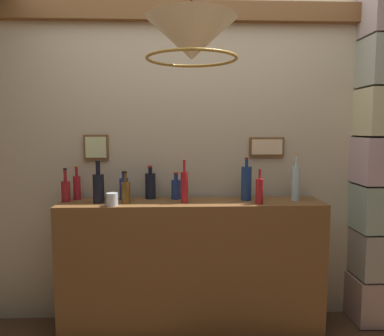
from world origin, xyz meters
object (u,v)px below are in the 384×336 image
(liquor_bottle_brandy, at_px, (66,190))
(liquor_bottle_whiskey, at_px, (176,188))
(liquor_bottle_rum, at_px, (296,182))
(liquor_bottle_amaro, at_px, (98,187))
(liquor_bottle_mezcal, at_px, (150,185))
(glass_tumbler_rocks, at_px, (112,199))
(liquor_bottle_bourbon, at_px, (246,183))
(liquor_bottle_sherry, at_px, (126,192))
(pendant_lamp, at_px, (192,40))
(liquor_bottle_vermouth, at_px, (184,186))
(liquor_bottle_tequila, at_px, (77,187))
(liquor_bottle_rye, at_px, (124,188))
(liquor_bottle_scotch, at_px, (259,191))

(liquor_bottle_brandy, bearing_deg, liquor_bottle_whiskey, 4.86)
(liquor_bottle_rum, distance_m, liquor_bottle_amaro, 1.43)
(liquor_bottle_mezcal, height_order, glass_tumbler_rocks, liquor_bottle_mezcal)
(liquor_bottle_mezcal, relative_size, liquor_bottle_bourbon, 0.79)
(liquor_bottle_bourbon, bearing_deg, glass_tumbler_rocks, -170.10)
(liquor_bottle_sherry, distance_m, pendant_lamp, 1.20)
(liquor_bottle_vermouth, distance_m, liquor_bottle_rum, 0.82)
(liquor_bottle_tequila, xyz_separation_m, pendant_lamp, (0.82, -0.83, 0.88))
(pendant_lamp, bearing_deg, liquor_bottle_sherry, 123.27)
(liquor_bottle_mezcal, height_order, liquor_bottle_bourbon, liquor_bottle_bourbon)
(liquor_bottle_sherry, xyz_separation_m, liquor_bottle_rye, (-0.03, 0.14, 0.00))
(liquor_bottle_mezcal, distance_m, pendant_lamp, 1.24)
(liquor_bottle_vermouth, distance_m, liquor_bottle_mezcal, 0.30)
(liquor_bottle_rye, bearing_deg, liquor_bottle_bourbon, -3.62)
(liquor_bottle_whiskey, height_order, glass_tumbler_rocks, liquor_bottle_whiskey)
(pendant_lamp, bearing_deg, liquor_bottle_whiskey, 96.03)
(liquor_bottle_sherry, bearing_deg, liquor_bottle_brandy, 169.93)
(liquor_bottle_vermouth, relative_size, liquor_bottle_rum, 0.89)
(liquor_bottle_vermouth, xyz_separation_m, liquor_bottle_scotch, (0.53, -0.06, -0.03))
(liquor_bottle_bourbon, bearing_deg, liquor_bottle_scotch, -64.27)
(liquor_bottle_brandy, height_order, liquor_bottle_rum, liquor_bottle_rum)
(liquor_bottle_mezcal, distance_m, liquor_bottle_bourbon, 0.72)
(liquor_bottle_scotch, height_order, liquor_bottle_bourbon, liquor_bottle_bourbon)
(liquor_bottle_sherry, relative_size, liquor_bottle_mezcal, 0.91)
(liquor_bottle_scotch, height_order, liquor_bottle_tequila, liquor_bottle_tequila)
(liquor_bottle_rye, relative_size, liquor_bottle_scotch, 0.86)
(liquor_bottle_whiskey, distance_m, liquor_bottle_sherry, 0.38)
(liquor_bottle_scotch, distance_m, liquor_bottle_tequila, 1.34)
(liquor_bottle_scotch, height_order, liquor_bottle_mezcal, liquor_bottle_mezcal)
(liquor_bottle_brandy, relative_size, liquor_bottle_mezcal, 0.97)
(liquor_bottle_tequila, bearing_deg, pendant_lamp, -45.14)
(liquor_bottle_brandy, height_order, liquor_bottle_tequila, liquor_bottle_tequila)
(liquor_bottle_brandy, xyz_separation_m, glass_tumbler_rocks, (0.36, -0.16, -0.04))
(liquor_bottle_sherry, xyz_separation_m, liquor_bottle_bourbon, (0.87, 0.09, 0.05))
(liquor_bottle_whiskey, xyz_separation_m, liquor_bottle_amaro, (-0.55, -0.12, 0.03))
(liquor_bottle_amaro, bearing_deg, liquor_bottle_sherry, -8.76)
(liquor_bottle_whiskey, relative_size, liquor_bottle_rye, 0.95)
(liquor_bottle_brandy, xyz_separation_m, liquor_bottle_rye, (0.41, 0.06, 0.00))
(liquor_bottle_mezcal, relative_size, glass_tumbler_rocks, 2.83)
(liquor_bottle_mezcal, bearing_deg, liquor_bottle_bourbon, -6.86)
(liquor_bottle_sherry, relative_size, liquor_bottle_rye, 1.08)
(liquor_bottle_vermouth, height_order, liquor_bottle_mezcal, liquor_bottle_vermouth)
(liquor_bottle_vermouth, bearing_deg, liquor_bottle_amaro, 177.43)
(liquor_bottle_sherry, height_order, liquor_bottle_scotch, liquor_bottle_scotch)
(liquor_bottle_sherry, bearing_deg, liquor_bottle_whiskey, 22.47)
(liquor_bottle_rye, height_order, liquor_bottle_amaro, liquor_bottle_amaro)
(liquor_bottle_scotch, distance_m, pendant_lamp, 1.18)
(glass_tumbler_rocks, bearing_deg, liquor_bottle_scotch, 1.49)
(glass_tumbler_rocks, bearing_deg, liquor_bottle_mezcal, 46.02)
(pendant_lamp, bearing_deg, liquor_bottle_bourbon, 60.30)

